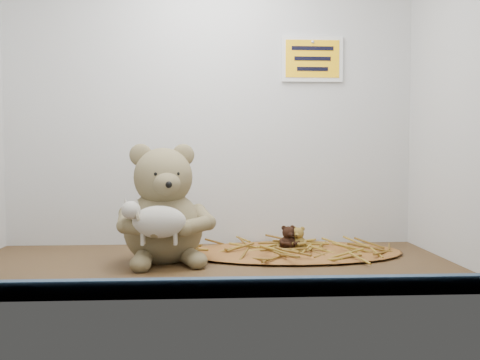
{
  "coord_description": "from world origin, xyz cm",
  "views": [
    {
      "loc": [
        -0.76,
        -128.85,
        27.45
      ],
      "look_at": [
        6.92,
        1.39,
        20.61
      ],
      "focal_mm": 40.0,
      "sensor_mm": 36.0,
      "label": 1
    }
  ],
  "objects": [
    {
      "name": "mini_teddy_brown",
      "position": [
        20.61,
        12.84,
        4.58
      ],
      "size": [
        6.79,
        7.01,
        6.88
      ],
      "primitive_type": null,
      "rotation": [
        0.0,
        0.0,
        0.24
      ],
      "color": "black",
      "rests_on": "straw_bed"
    },
    {
      "name": "toy_lamb",
      "position": [
        -12.15,
        -5.95,
        11.39
      ],
      "size": [
        16.18,
        9.88,
        10.46
      ],
      "primitive_type": null,
      "color": "beige",
      "rests_on": "main_teddy"
    },
    {
      "name": "straw_bed",
      "position": [
        21.98,
        13.03,
        0.57
      ],
      "size": [
        59.2,
        34.37,
        1.15
      ],
      "primitive_type": "ellipsoid",
      "color": "brown",
      "rests_on": "shelf_floor"
    },
    {
      "name": "alcove_shell",
      "position": [
        0.0,
        9.0,
        45.0
      ],
      "size": [
        120.4,
        60.2,
        90.4
      ],
      "color": "#3C2614",
      "rests_on": "ground"
    },
    {
      "name": "mini_teddy_tan",
      "position": [
        23.36,
        13.21,
        4.4
      ],
      "size": [
        7.01,
        7.17,
        6.52
      ],
      "primitive_type": null,
      "rotation": [
        0.0,
        0.0,
        -0.4
      ],
      "color": "olive",
      "rests_on": "straw_bed"
    },
    {
      "name": "main_teddy",
      "position": [
        -12.15,
        4.62,
        14.75
      ],
      "size": [
        28.73,
        29.73,
        29.5
      ],
      "primitive_type": null,
      "rotation": [
        0.0,
        0.0,
        0.22
      ],
      "color": "olive",
      "rests_on": "shelf_floor"
    },
    {
      "name": "wall_sign",
      "position": [
        30.0,
        29.4,
        55.0
      ],
      "size": [
        16.0,
        1.2,
        11.0
      ],
      "primitive_type": "cube",
      "color": "#F1AB0C",
      "rests_on": "back_wall"
    },
    {
      "name": "front_rail",
      "position": [
        0.0,
        -28.8,
        1.8
      ],
      "size": [
        119.28,
        2.2,
        3.6
      ],
      "primitive_type": "cube",
      "color": "#3D5A75",
      "rests_on": "shelf_floor"
    }
  ]
}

